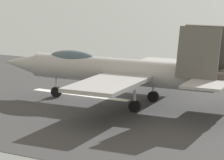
% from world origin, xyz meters
% --- Properties ---
extents(ground_plane, '(400.00, 400.00, 0.00)m').
position_xyz_m(ground_plane, '(0.00, 0.00, 0.00)').
color(ground_plane, slate).
extents(runway_strip, '(240.00, 26.00, 0.02)m').
position_xyz_m(runway_strip, '(-0.02, 0.00, 0.01)').
color(runway_strip, '#38393A').
rests_on(runway_strip, ground).
extents(fighter_jet, '(17.60, 13.65, 5.53)m').
position_xyz_m(fighter_jet, '(-3.59, 1.12, 2.34)').
color(fighter_jet, '#9E9FA2').
rests_on(fighter_jet, ground).
extents(marker_cone_mid, '(0.44, 0.44, 0.55)m').
position_xyz_m(marker_cone_mid, '(3.56, -12.84, 0.28)').
color(marker_cone_mid, orange).
rests_on(marker_cone_mid, ground).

